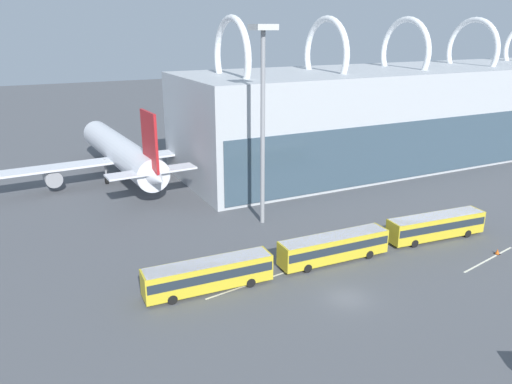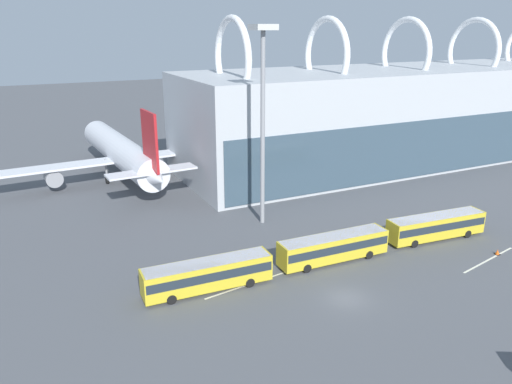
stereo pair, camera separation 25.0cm
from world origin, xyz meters
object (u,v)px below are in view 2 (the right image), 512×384
at_px(airliner_parked_remote, 362,120).
at_px(shuttle_bus_1, 333,246).
at_px(floodlight_mast, 263,92).
at_px(shuttle_bus_0, 208,273).
at_px(airliner_at_gate_far, 123,153).
at_px(traffic_cone_0, 497,252).
at_px(shuttle_bus_2, 436,225).

height_order(airliner_parked_remote, shuttle_bus_1, airliner_parked_remote).
height_order(airliner_parked_remote, floodlight_mast, floodlight_mast).
bearing_deg(shuttle_bus_0, shuttle_bus_1, 1.79).
xyz_separation_m(airliner_at_gate_far, shuttle_bus_0, (-0.73, -42.83, -3.00)).
height_order(shuttle_bus_0, traffic_cone_0, shuttle_bus_0).
bearing_deg(shuttle_bus_2, traffic_cone_0, -59.34).
bearing_deg(airliner_parked_remote, shuttle_bus_1, 29.66).
bearing_deg(floodlight_mast, traffic_cone_0, -46.38).
relative_size(airliner_parked_remote, traffic_cone_0, 58.08).
relative_size(airliner_at_gate_far, floodlight_mast, 1.64).
xyz_separation_m(shuttle_bus_2, traffic_cone_0, (3.27, -6.74, -1.55)).
distance_m(airliner_at_gate_far, shuttle_bus_1, 45.49).
xyz_separation_m(shuttle_bus_0, floodlight_mast, (13.42, 14.17, 16.02)).
xyz_separation_m(shuttle_bus_0, shuttle_bus_1, (15.32, -0.16, 0.00)).
bearing_deg(traffic_cone_0, shuttle_bus_1, 158.87).
bearing_deg(shuttle_bus_1, airliner_at_gate_far, 110.38).
bearing_deg(shuttle_bus_1, shuttle_bus_0, -178.95).
xyz_separation_m(airliner_parked_remote, shuttle_bus_0, (-55.38, -47.12, -3.60)).
bearing_deg(shuttle_bus_0, shuttle_bus_2, 1.26).
height_order(airliner_at_gate_far, floodlight_mast, floodlight_mast).
distance_m(airliner_parked_remote, traffic_cone_0, 58.76).
bearing_deg(shuttle_bus_2, airliner_parked_remote, 67.40).
distance_m(floodlight_mast, traffic_cone_0, 34.51).
bearing_deg(shuttle_bus_1, traffic_cone_0, -19.49).
relative_size(shuttle_bus_1, traffic_cone_0, 21.10).
relative_size(shuttle_bus_2, traffic_cone_0, 21.27).
distance_m(airliner_parked_remote, shuttle_bus_1, 62.07).
relative_size(shuttle_bus_0, floodlight_mast, 0.52).
distance_m(shuttle_bus_2, floodlight_mast, 27.77).
bearing_deg(shuttle_bus_1, shuttle_bus_2, -0.01).
height_order(airliner_at_gate_far, shuttle_bus_2, airliner_at_gate_far).
bearing_deg(airliner_at_gate_far, shuttle_bus_1, -164.93).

